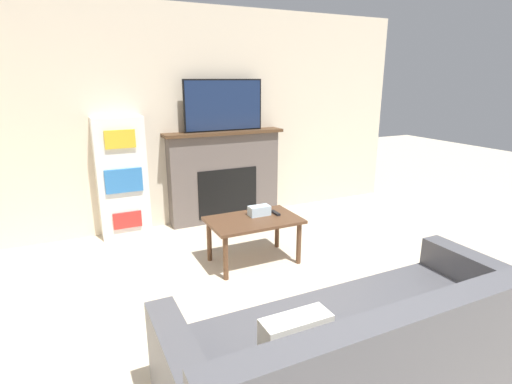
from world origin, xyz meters
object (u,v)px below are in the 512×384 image
tv (224,105)px  coffee_table (254,225)px  fireplace (225,176)px  bookshelf (122,178)px  couch (364,356)px

tv → coffee_table: tv is taller
tv → fireplace: bearing=90.0°
fireplace → bookshelf: 1.30m
bookshelf → tv: bearing=0.1°
coffee_table → couch: bearing=-96.0°
fireplace → couch: bearing=-97.4°
fireplace → coffee_table: 1.39m
coffee_table → bookshelf: (-1.07, 1.34, 0.31)m
coffee_table → tv: bearing=80.5°
fireplace → couch: fireplace is taller
coffee_table → bookshelf: bearing=128.7°
tv → coffee_table: bearing=-99.5°
couch → bookshelf: bearing=104.9°
tv → bookshelf: tv is taller
bookshelf → couch: bearing=-75.1°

